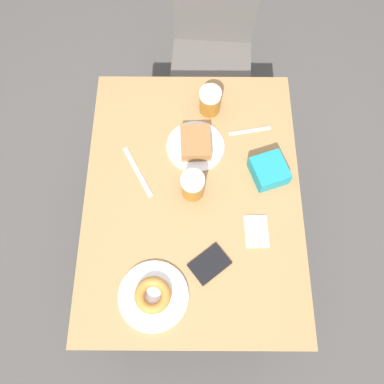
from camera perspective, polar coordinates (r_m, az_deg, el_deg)
ground_plane at (r=2.03m, az=0.00°, el=-7.73°), size 8.00×8.00×0.00m
table at (r=1.41m, az=0.00°, el=-1.21°), size 0.78×1.05×0.71m
chair at (r=1.99m, az=3.09°, el=22.00°), size 0.42×0.42×0.89m
plate_with_cake at (r=1.42m, az=0.43°, el=7.30°), size 0.22×0.22×0.05m
plate_with_donut at (r=1.26m, az=-6.07°, el=-15.41°), size 0.23×0.23×0.04m
beer_mug_left at (r=1.30m, az=0.11°, el=0.97°), size 0.08×0.08×0.11m
beer_mug_center at (r=1.48m, az=2.66°, el=13.67°), size 0.08×0.08×0.11m
napkin_folded at (r=1.32m, az=9.69°, el=-5.92°), size 0.08×0.12×0.00m
fork at (r=1.48m, az=8.71°, el=9.19°), size 0.16×0.04×0.00m
knife at (r=1.40m, az=-8.42°, el=3.10°), size 0.12×0.20×0.00m
passport_near_edge at (r=1.28m, az=2.58°, el=-10.90°), size 0.15×0.15×0.01m
blue_pouch at (r=1.38m, az=11.56°, el=3.20°), size 0.15×0.15×0.06m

